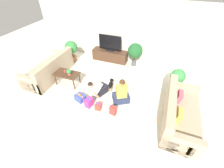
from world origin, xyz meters
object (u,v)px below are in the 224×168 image
Objects in this scene: tabletop_plant at (69,72)px; gift_box_a at (89,102)px; coffee_table at (67,75)px; potted_plant_corner_right at (177,78)px; gift_bag_a at (113,110)px; potted_plant_back_right at (135,51)px; sofa_right at (179,114)px; person_sitting at (121,94)px; tv at (110,44)px; gift_box_c at (98,106)px; potted_plant_corner_left at (71,49)px; tv_console at (110,55)px; dog at (111,84)px; sofa_left at (50,70)px; person_kneeling at (97,88)px; gift_box_b at (80,98)px; mug at (65,72)px.

gift_box_a is at bearing -32.36° from tabletop_plant.
coffee_table is at bearing 149.70° from gift_box_a.
potted_plant_corner_right reaches higher than gift_bag_a.
tabletop_plant is at bearing -130.26° from potted_plant_back_right.
sofa_right is 1.77m from person_sitting.
gift_bag_a is at bearing -67.55° from tv.
gift_box_c is (-2.16, -1.79, -0.42)m from potted_plant_corner_right.
potted_plant_corner_left is 0.93× the size of potted_plant_back_right.
potted_plant_corner_left is (-1.60, -0.63, -0.21)m from tv.
potted_plant_corner_left is at bearing -158.63° from tv_console.
tv is 3.62× the size of gift_box_c.
potted_plant_back_right is at bearing 37.14° from sofa_right.
gift_box_a is (-0.35, -1.02, -0.08)m from dog.
dog is at bearing 88.90° from gift_box_c.
potted_plant_corner_right reaches higher than gift_box_a.
sofa_left is 4.73m from potted_plant_corner_right.
sofa_left is at bearing -36.85° from person_sitting.
person_kneeling is (0.46, -2.38, 0.07)m from tv_console.
gift_box_a is 0.82m from gift_bag_a.
person_sitting reaches higher than gift_box_a.
tabletop_plant is (-1.84, -2.17, -0.08)m from potted_plant_back_right.
person_sitting is 1.37m from gift_box_b.
person_kneeling reaches higher than tabletop_plant.
sofa_left is 3.05m from person_sitting.
gift_bag_a is (0.49, -0.03, 0.04)m from gift_box_c.
tv is at bearing 158.22° from potted_plant_corner_right.
potted_plant_corner_right reaches higher than person_kneeling.
potted_plant_corner_left is 4.23× the size of tabletop_plant.
potted_plant_back_right is 3.03m from gift_box_b.
potted_plant_corner_left reaches higher than person_sitting.
person_sitting is (2.14, -0.17, -0.08)m from coffee_table.
gift_box_a is 0.41m from gift_box_b.
tv reaches higher than tv_console.
potted_plant_corner_right reaches higher than dog.
sofa_right is at bearing 17.27° from person_kneeling.
sofa_left reaches higher than tv_console.
gift_bag_a is 1.48× the size of tabletop_plant.
person_kneeling is at bearing 42.93° from gift_box_b.
sofa_right is 2.38m from dog.
tv reaches higher than person_kneeling.
tv is (1.75, 2.02, 0.50)m from sofa_left.
person_kneeling reaches higher than gift_box_c.
tabletop_plant reaches higher than mug.
gift_bag_a is at bearing -20.74° from coffee_table.
tv is 8.45× the size of mug.
sofa_left is 4.82m from sofa_right.
gift_box_c is at bearing -11.35° from gift_box_b.
gift_box_c is at bearing -140.45° from potted_plant_corner_right.
potted_plant_corner_left reaches higher than mug.
person_sitting reaches higher than sofa_left.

